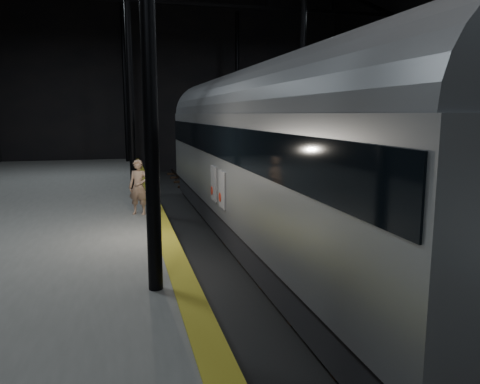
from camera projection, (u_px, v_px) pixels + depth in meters
name	position (u px, v px, depth m)	size (l,w,h in m)	color
ground	(279.00, 260.00, 13.47)	(44.00, 44.00, 0.00)	black
tactile_strip	(165.00, 233.00, 12.50)	(0.50, 43.80, 0.01)	olive
track	(279.00, 258.00, 13.46)	(2.40, 43.00, 0.24)	#3F3328
train	(262.00, 149.00, 14.63)	(3.08, 20.59, 5.50)	#9DA0A5
woman	(139.00, 187.00, 14.74)	(0.64, 0.42, 1.75)	#9E7961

